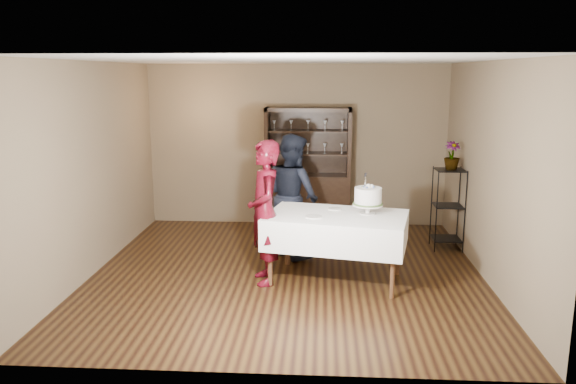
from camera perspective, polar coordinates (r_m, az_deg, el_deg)
name	(u,v)px	position (r m, az deg, el deg)	size (l,w,h in m)	color
floor	(287,273)	(7.37, -0.08, -8.23)	(5.00, 5.00, 0.00)	black
ceiling	(287,60)	(6.91, -0.09, 13.25)	(5.00, 5.00, 0.00)	silver
back_wall	(297,145)	(9.49, 0.87, 4.75)	(5.00, 0.02, 2.70)	brown
wall_left	(92,169)	(7.60, -19.28, 2.24)	(0.02, 5.00, 2.70)	brown
wall_right	(491,173)	(7.30, 19.91, 1.82)	(0.02, 5.00, 2.70)	brown
china_hutch	(308,188)	(9.35, 2.01, 0.37)	(1.40, 0.48, 2.00)	black
plant_etagere	(448,206)	(8.52, 15.94, -1.33)	(0.42, 0.42, 1.20)	black
cake_table	(336,230)	(6.96, 4.94, -3.89)	(1.86, 1.36, 0.85)	white
woman	(265,213)	(6.84, -2.37, -2.10)	(0.65, 0.42, 1.77)	#38050B
man	(293,195)	(7.86, 0.47, -0.34)	(0.84, 0.66, 1.74)	black
cake	(368,197)	(6.95, 8.13, -0.55)	(0.41, 0.41, 0.52)	silver
plate_near	(314,217)	(6.77, 2.62, -2.52)	(0.21, 0.21, 0.01)	silver
plate_far	(335,209)	(7.17, 4.77, -1.71)	(0.18, 0.18, 0.01)	silver
potted_plant	(452,155)	(8.40, 16.33, 3.58)	(0.23, 0.23, 0.40)	#496932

